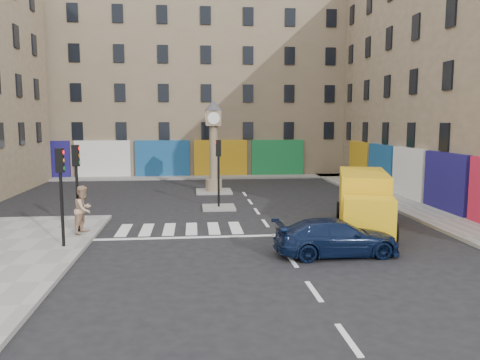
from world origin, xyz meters
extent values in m
plane|color=black|center=(0.00, 0.00, 0.00)|extent=(120.00, 120.00, 0.00)
cube|color=gray|center=(8.70, 10.00, 0.07)|extent=(2.60, 30.00, 0.15)
cube|color=gray|center=(-4.00, 22.20, 0.07)|extent=(32.00, 2.40, 0.15)
cube|color=gray|center=(-2.00, 8.00, 0.06)|extent=(1.80, 1.80, 0.12)
cube|color=gray|center=(-2.00, 14.00, 0.06)|extent=(2.40, 2.40, 0.12)
cube|color=#7C6A52|center=(-4.00, 28.00, 8.50)|extent=(32.00, 10.00, 17.00)
cylinder|color=black|center=(-8.30, 0.20, 1.55)|extent=(0.12, 0.12, 2.80)
cube|color=black|center=(-8.30, 0.20, 3.40)|extent=(0.28, 0.22, 0.90)
cylinder|color=black|center=(-8.30, 2.60, 1.55)|extent=(0.12, 0.12, 2.80)
cube|color=black|center=(-8.30, 2.60, 3.40)|extent=(0.28, 0.22, 0.90)
cylinder|color=black|center=(-2.00, 8.00, 1.52)|extent=(0.12, 0.12, 2.80)
cube|color=black|center=(-2.00, 8.00, 3.37)|extent=(0.28, 0.22, 0.90)
cylinder|color=#937B60|center=(-2.00, 14.00, 0.52)|extent=(1.10, 1.10, 0.80)
cylinder|color=#937B60|center=(-2.00, 14.00, 2.72)|extent=(0.56, 0.56, 3.60)
cube|color=#937B60|center=(-2.00, 14.00, 5.02)|extent=(1.00, 1.00, 1.00)
cylinder|color=white|center=(-2.00, 13.48, 5.02)|extent=(0.80, 0.06, 0.80)
cone|color=#333338|center=(-2.00, 14.00, 5.87)|extent=(1.20, 1.20, 0.70)
imported|color=black|center=(1.75, -1.49, 0.66)|extent=(4.60, 2.00, 1.32)
cube|color=#EBB113|center=(4.52, 3.36, 1.30)|extent=(3.43, 5.37, 2.39)
cube|color=#EBB113|center=(3.43, -0.21, 0.99)|extent=(2.25, 1.76, 1.76)
cube|color=black|center=(3.42, -0.26, 1.40)|extent=(1.96, 1.41, 0.73)
cylinder|color=black|center=(2.56, 0.49, 0.42)|extent=(0.49, 0.87, 0.83)
cylinder|color=black|center=(4.54, -0.12, 0.42)|extent=(0.49, 0.87, 0.83)
cylinder|color=black|center=(3.88, 4.86, 0.42)|extent=(0.49, 0.87, 0.83)
cylinder|color=black|center=(5.87, 4.25, 0.42)|extent=(0.49, 0.87, 0.83)
imported|color=tan|center=(-8.00, 2.30, 1.16)|extent=(1.03, 1.17, 2.02)
camera|label=1|loc=(-3.40, -17.59, 4.85)|focal=35.00mm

